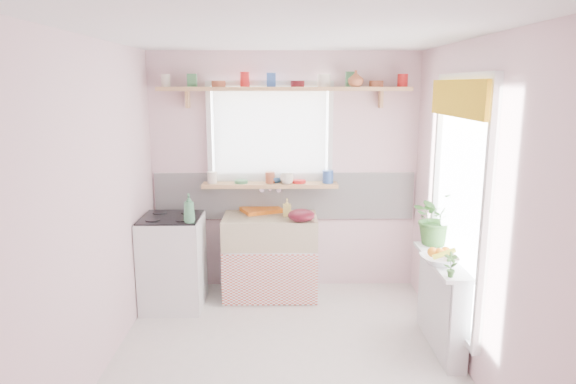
{
  "coord_description": "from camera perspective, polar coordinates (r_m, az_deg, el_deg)",
  "views": [
    {
      "loc": [
        -0.02,
        -3.75,
        2.16
      ],
      "look_at": [
        0.03,
        0.55,
        1.26
      ],
      "focal_mm": 32.0,
      "sensor_mm": 36.0,
      "label": 1
    }
  ],
  "objects": [
    {
      "name": "dish_tray",
      "position": [
        5.41,
        -2.95,
        -1.98
      ],
      "size": [
        0.48,
        0.43,
        0.04
      ],
      "primitive_type": "cube",
      "rotation": [
        0.0,
        0.0,
        0.41
      ],
      "color": "orange",
      "rests_on": "sink_unit"
    },
    {
      "name": "radiator_ledge",
      "position": [
        4.52,
        16.75,
        -11.65
      ],
      "size": [
        0.22,
        0.95,
        0.78
      ],
      "color": "white",
      "rests_on": "ground"
    },
    {
      "name": "cooker",
      "position": [
        5.2,
        -12.66,
        -7.53
      ],
      "size": [
        0.58,
        0.58,
        0.93
      ],
      "color": "white",
      "rests_on": "ground"
    },
    {
      "name": "sill_crockery",
      "position": [
        5.32,
        -2.0,
        1.6
      ],
      "size": [
        1.35,
        0.11,
        0.12
      ],
      "color": "silver",
      "rests_on": "windowsill"
    },
    {
      "name": "room",
      "position": [
        4.73,
        7.68,
        2.1
      ],
      "size": [
        3.2,
        3.2,
        3.2
      ],
      "color": "silver",
      "rests_on": "ground"
    },
    {
      "name": "herb_pot",
      "position": [
        3.97,
        17.63,
        -7.71
      ],
      "size": [
        0.11,
        0.08,
        0.19
      ],
      "primitive_type": "imported",
      "rotation": [
        0.0,
        0.0,
        -0.11
      ],
      "color": "#3B6E2C",
      "rests_on": "radiator_ledge"
    },
    {
      "name": "shelf_crockery",
      "position": [
        5.22,
        -0.66,
        12.21
      ],
      "size": [
        2.47,
        0.11,
        0.12
      ],
      "color": "silver",
      "rests_on": "pine_shelf"
    },
    {
      "name": "sill_cup",
      "position": [
        5.26,
        -0.13,
        1.45
      ],
      "size": [
        0.17,
        0.17,
        0.11
      ],
      "primitive_type": "imported",
      "rotation": [
        0.0,
        0.0,
        0.26
      ],
      "color": "white",
      "rests_on": "windowsill"
    },
    {
      "name": "fruit_bowl",
      "position": [
        4.24,
        16.43,
        -7.25
      ],
      "size": [
        0.32,
        0.32,
        0.07
      ],
      "primitive_type": "imported",
      "rotation": [
        0.0,
        0.0,
        0.11
      ],
      "color": "silver",
      "rests_on": "radiator_ledge"
    },
    {
      "name": "pine_shelf",
      "position": [
        5.22,
        -0.4,
        11.39
      ],
      "size": [
        2.52,
        0.24,
        0.04
      ],
      "primitive_type": "cube",
      "color": "tan",
      "rests_on": "room"
    },
    {
      "name": "sill_bowl",
      "position": [
        5.38,
        -1.48,
        1.43
      ],
      "size": [
        0.25,
        0.25,
        0.06
      ],
      "primitive_type": "imported",
      "rotation": [
        0.0,
        0.0,
        0.41
      ],
      "color": "#3161A1",
      "rests_on": "windowsill"
    },
    {
      "name": "sink_unit",
      "position": [
        5.33,
        -1.99,
        -7.09
      ],
      "size": [
        0.95,
        0.65,
        1.11
      ],
      "color": "white",
      "rests_on": "ground"
    },
    {
      "name": "windowsill",
      "position": [
        5.33,
        -2.0,
        0.79
      ],
      "size": [
        1.4,
        0.22,
        0.04
      ],
      "primitive_type": "cube",
      "color": "tan",
      "rests_on": "room"
    },
    {
      "name": "colander",
      "position": [
        5.01,
        1.5,
        -2.61
      ],
      "size": [
        0.31,
        0.31,
        0.12
      ],
      "primitive_type": "ellipsoid",
      "rotation": [
        0.0,
        0.0,
        0.19
      ],
      "color": "#580F1C",
      "rests_on": "sink_unit"
    },
    {
      "name": "fruit",
      "position": [
        4.23,
        16.53,
        -6.46
      ],
      "size": [
        0.2,
        0.14,
        0.1
      ],
      "color": "orange",
      "rests_on": "fruit_bowl"
    },
    {
      "name": "shelf_vase",
      "position": [
        5.21,
        7.54,
        12.39
      ],
      "size": [
        0.16,
        0.16,
        0.16
      ],
      "primitive_type": "imported",
      "rotation": [
        0.0,
        0.0,
        -0.08
      ],
      "color": "#AF5C36",
      "rests_on": "pine_shelf"
    },
    {
      "name": "soap_bottle_sink",
      "position": [
        5.21,
        -0.11,
        -1.72
      ],
      "size": [
        0.08,
        0.08,
        0.18
      ],
      "primitive_type": "imported",
      "rotation": [
        0.0,
        0.0,
        0.04
      ],
      "color": "#E3CE65",
      "rests_on": "sink_unit"
    },
    {
      "name": "cooker_bottle",
      "position": [
        4.79,
        -10.94,
        -1.79
      ],
      "size": [
        0.12,
        0.12,
        0.27
      ],
      "primitive_type": "imported",
      "rotation": [
        0.0,
        0.0,
        0.17
      ],
      "color": "#42855A",
      "rests_on": "cooker"
    },
    {
      "name": "jade_plant",
      "position": [
        4.7,
        16.14,
        -2.74
      ],
      "size": [
        0.55,
        0.52,
        0.48
      ],
      "primitive_type": "imported",
      "rotation": [
        0.0,
        0.0,
        0.4
      ],
      "color": "#3A6F2C",
      "rests_on": "radiator_ledge"
    }
  ]
}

